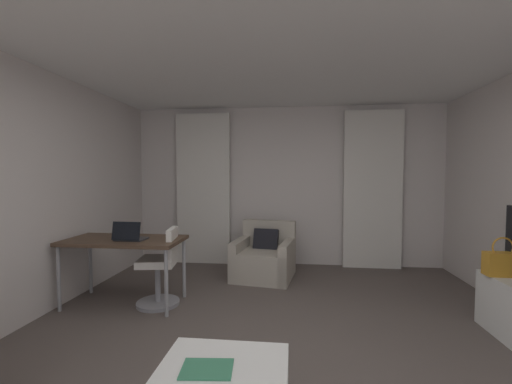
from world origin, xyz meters
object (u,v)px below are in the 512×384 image
Objects in this scene: armchair at (264,259)px; magazine_open at (207,369)px; desk_chair at (161,271)px; handbag_primary at (502,263)px; desk at (124,244)px; laptop at (130,236)px.

armchair reaches higher than magazine_open.
desk_chair reaches higher than armchair.
desk is at bearing 176.44° from handbag_primary.
armchair is 2.56× the size of handbag_primary.
armchair is 1.96m from desk.
handbag_primary is (3.45, -0.26, 0.26)m from desk_chair.
desk_chair is at bearing 2.36° from desk.
laptop reaches higher than armchair.
desk_chair is 2.68× the size of laptop.
laptop reaches higher than handbag_primary.
desk_chair is 0.53m from laptop.
desk_chair is at bearing 175.72° from handbag_primary.
armchair is 0.72× the size of desk.
handbag_primary is (2.43, 1.60, 0.23)m from magazine_open.
desk_chair reaches higher than magazine_open.
desk is 3.89m from handbag_primary.
desk reaches higher than magazine_open.
armchair is 1.96m from laptop.
armchair is 2.87× the size of laptop.
desk_chair is (0.43, 0.02, -0.30)m from desk.
desk is at bearing -141.86° from armchair.
desk is at bearing 128.28° from magazine_open.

